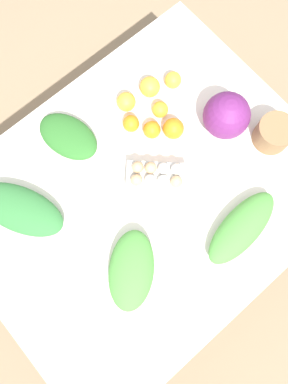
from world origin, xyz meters
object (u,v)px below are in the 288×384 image
orange_1 (173,80)px  orange_5 (126,102)px  egg_carton (157,176)px  greens_bunch_beet_tops (20,209)px  greens_bunch_chard (68,136)px  orange_0 (173,129)px  orange_4 (150,87)px  orange_6 (152,130)px  cabbage_purple (226,116)px  paper_bag (274,133)px  greens_bunch_scallion (242,227)px  orange_3 (160,110)px  orange_2 (131,124)px  greens_bunch_kale (131,270)px

orange_1 → orange_5: bearing=166.9°
orange_1 → orange_5: 0.21m
egg_carton → greens_bunch_beet_tops: 0.51m
greens_bunch_chard → orange_0: 0.40m
greens_bunch_beet_tops → greens_bunch_chard: bearing=19.9°
orange_4 → orange_5: size_ratio=1.08×
greens_bunch_beet_tops → orange_1: 0.77m
egg_carton → orange_0: size_ratio=2.86×
orange_0 → orange_6: size_ratio=1.19×
greens_bunch_beet_tops → orange_4: orange_4 is taller
cabbage_purple → orange_4: (-0.12, 0.30, -0.05)m
egg_carton → paper_bag: 0.47m
orange_0 → orange_4: (0.05, 0.19, -0.00)m
greens_bunch_scallion → orange_3: bearing=81.0°
paper_bag → orange_1: bearing=107.2°
greens_bunch_scallion → orange_0: 0.45m
orange_0 → orange_2: orange_0 is taller
orange_2 → orange_6: orange_6 is taller
orange_1 → orange_2: size_ratio=1.03×
paper_bag → orange_2: bearing=134.1°
greens_bunch_beet_tops → greens_bunch_kale: 0.46m
orange_0 → orange_5: bearing=107.3°
paper_bag → orange_3: size_ratio=2.18×
greens_bunch_kale → greens_bunch_beet_tops: bearing=111.3°
orange_2 → orange_4: orange_4 is taller
cabbage_purple → orange_3: (-0.15, 0.20, -0.06)m
orange_1 → orange_6: same height
greens_bunch_kale → orange_1: greens_bunch_kale is taller
egg_carton → paper_bag: size_ratio=1.66×
greens_bunch_beet_tops → orange_0: size_ratio=4.21×
egg_carton → orange_4: bearing=-83.3°
orange_5 → paper_bag: bearing=-54.6°
greens_bunch_chard → orange_5: bearing=-7.9°
paper_bag → orange_1: paper_bag is taller
orange_1 → greens_bunch_beet_tops: bearing=-177.9°
greens_bunch_kale → orange_6: size_ratio=4.11×
egg_carton → orange_3: egg_carton is taller
greens_bunch_beet_tops → orange_3: (0.65, -0.03, -0.01)m
greens_bunch_beet_tops → orange_5: greens_bunch_beet_tops is taller
greens_bunch_scallion → orange_2: (-0.04, 0.57, -0.01)m
orange_1 → orange_6: (-0.20, -0.11, 0.00)m
orange_6 → orange_1: bearing=27.5°
cabbage_purple → orange_0: bearing=148.3°
orange_3 → orange_6: 0.09m
cabbage_purple → orange_6: size_ratio=2.59×
greens_bunch_kale → orange_3: bearing=39.4°
orange_2 → orange_3: same height
egg_carton → orange_0: (0.17, 0.10, -0.00)m
orange_3 → orange_4: 0.10m
paper_bag → greens_bunch_beet_tops: (-0.90, 0.39, -0.01)m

